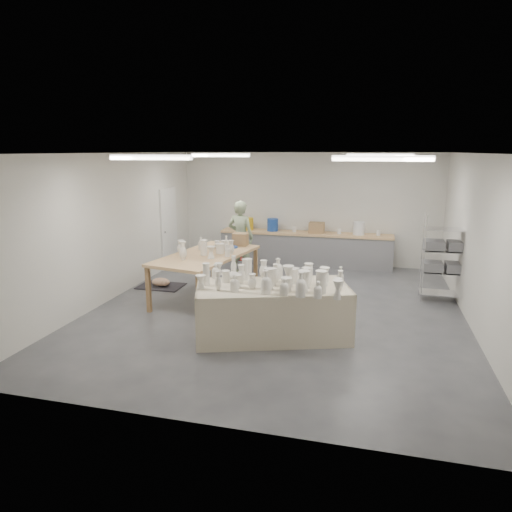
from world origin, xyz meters
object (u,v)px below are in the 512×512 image
(work_table, at_px, (209,254))
(red_stool, at_px, (244,259))
(drying_table, at_px, (273,308))
(potter, at_px, (241,237))

(work_table, relative_size, red_stool, 6.24)
(drying_table, height_order, red_stool, drying_table)
(potter, distance_m, red_stool, 0.69)
(drying_table, relative_size, red_stool, 6.22)
(potter, xyz_separation_m, red_stool, (0.00, 0.27, -0.63))
(drying_table, bearing_deg, work_table, 116.84)
(drying_table, distance_m, work_table, 2.48)
(work_table, distance_m, red_stool, 2.41)
(red_stool, bearing_deg, drying_table, -67.70)
(drying_table, xyz_separation_m, potter, (-1.65, 3.76, 0.44))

